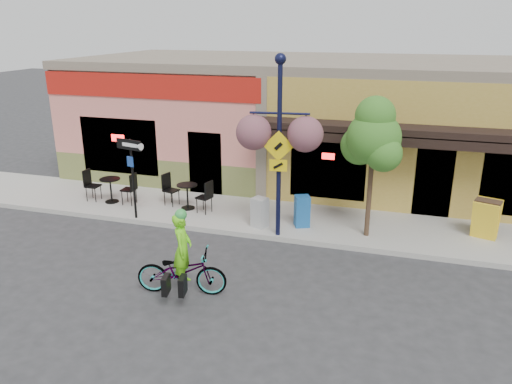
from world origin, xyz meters
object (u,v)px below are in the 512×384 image
newspaper_box_grey (260,212)px  street_tree (371,168)px  building (315,117)px  bicycle (182,271)px  one_way_sign (133,179)px  lamp_post (279,149)px  cyclist_rider (183,260)px  newspaper_box_blue (302,211)px

newspaper_box_grey → street_tree: bearing=26.9°
building → bicycle: building is taller
one_way_sign → street_tree: (6.84, 0.67, 0.74)m
bicycle → street_tree: size_ratio=0.52×
one_way_sign → newspaper_box_grey: (3.80, 0.42, -0.78)m
building → one_way_sign: size_ratio=7.46×
building → bicycle: (-1.05, -10.30, -1.72)m
lamp_post → newspaper_box_grey: bearing=140.2°
bicycle → one_way_sign: size_ratio=0.83×
newspaper_box_grey → building: bearing=108.8°
cyclist_rider → one_way_sign: size_ratio=0.68×
cyclist_rider → newspaper_box_blue: bearing=-34.0°
cyclist_rider → one_way_sign: (-3.17, 3.45, 0.54)m
cyclist_rider → newspaper_box_grey: bearing=-20.4°
building → lamp_post: lamp_post is taller
bicycle → lamp_post: lamp_post is taller
lamp_post → street_tree: 2.53m
building → street_tree: 6.73m
bicycle → newspaper_box_grey: bearing=-21.1°
lamp_post → one_way_sign: lamp_post is taller
cyclist_rider → one_way_sign: 4.72m
one_way_sign → newspaper_box_blue: size_ratio=2.65×
one_way_sign → newspaper_box_grey: 3.90m
building → newspaper_box_grey: 6.66m
newspaper_box_blue → newspaper_box_grey: (-1.16, -0.39, -0.02)m
building → newspaper_box_blue: building is taller
street_tree → one_way_sign: bearing=-174.4°
cyclist_rider → street_tree: street_tree is taller
newspaper_box_grey → street_tree: size_ratio=0.22×
bicycle → lamp_post: bearing=-32.3°
building → one_way_sign: (-4.17, -6.85, -0.88)m
building → bicycle: bearing=-95.8°
building → bicycle: size_ratio=9.00×
cyclist_rider → newspaper_box_blue: 4.62m
bicycle → newspaper_box_grey: bicycle is taller
bicycle → street_tree: street_tree is taller
lamp_post → newspaper_box_grey: lamp_post is taller
newspaper_box_grey → street_tree: street_tree is taller
cyclist_rider → newspaper_box_grey: 3.92m
building → street_tree: size_ratio=4.64×
cyclist_rider → building: bearing=-16.7°
bicycle → cyclist_rider: cyclist_rider is taller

